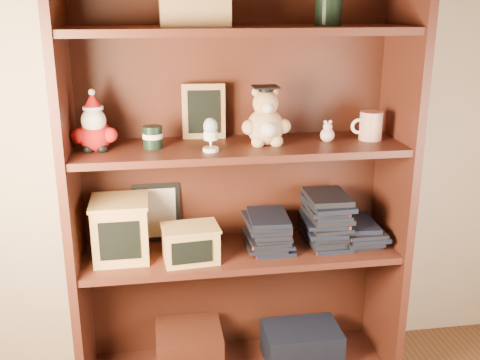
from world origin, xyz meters
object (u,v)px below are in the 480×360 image
object	(u,v)px
bookcase	(237,187)
teacher_mug	(370,126)
treats_box	(121,229)
grad_teddy_bear	(266,122)

from	to	relation	value
bookcase	teacher_mug	distance (m)	0.53
bookcase	treats_box	xyz separation A→B (m)	(-0.43, -0.05, -0.12)
teacher_mug	bookcase	bearing A→B (deg)	173.94
teacher_mug	treats_box	distance (m)	0.96
grad_teddy_bear	treats_box	distance (m)	0.63
bookcase	grad_teddy_bear	size ratio (longest dim) A/B	7.65
grad_teddy_bear	teacher_mug	size ratio (longest dim) A/B	1.80
bookcase	treats_box	size ratio (longest dim) A/B	7.35
bookcase	teacher_mug	bearing A→B (deg)	-6.06
grad_teddy_bear	treats_box	world-z (taller)	grad_teddy_bear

